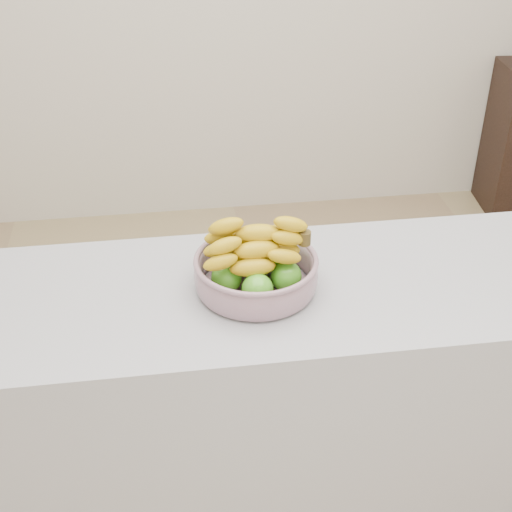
% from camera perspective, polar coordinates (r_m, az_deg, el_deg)
% --- Properties ---
extents(ground, '(4.00, 4.00, 0.00)m').
position_cam_1_polar(ground, '(2.59, 3.55, -17.43)').
color(ground, '#97845C').
rests_on(ground, ground).
extents(counter, '(2.00, 0.60, 0.90)m').
position_cam_1_polar(counter, '(2.19, 4.50, -11.91)').
color(counter, '#95969D').
rests_on(counter, ground).
extents(fruit_bowl, '(0.32, 0.32, 0.19)m').
position_cam_1_polar(fruit_bowl, '(1.84, -0.01, -1.03)').
color(fruit_bowl, '#949DB2').
rests_on(fruit_bowl, counter).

